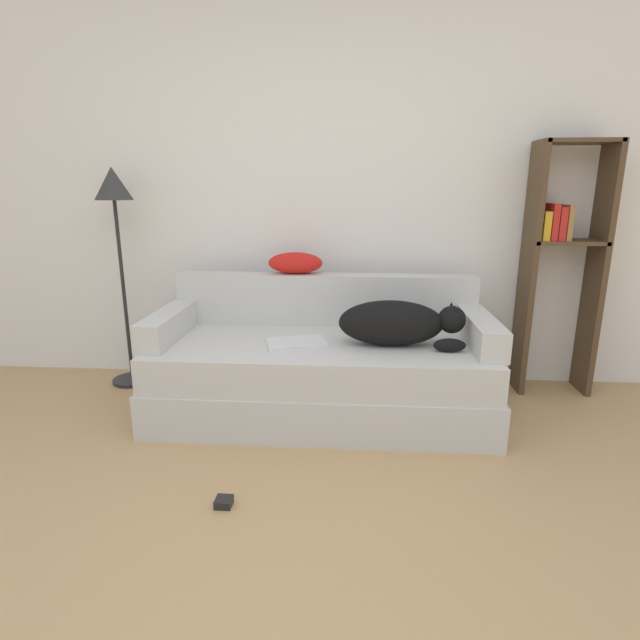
{
  "coord_description": "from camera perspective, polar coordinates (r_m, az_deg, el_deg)",
  "views": [
    {
      "loc": [
        0.21,
        -1.07,
        1.33
      ],
      "look_at": [
        0.01,
        1.62,
        0.61
      ],
      "focal_mm": 28.0,
      "sensor_mm": 36.0,
      "label": 1
    }
  ],
  "objects": [
    {
      "name": "floor_lamp",
      "position": [
        3.56,
        -22.3,
        11.01
      ],
      "size": [
        0.27,
        0.27,
        1.46
      ],
      "color": "#232326",
      "rests_on": "ground_plane"
    },
    {
      "name": "power_adapter",
      "position": [
        2.32,
        -10.94,
        -19.75
      ],
      "size": [
        0.07,
        0.07,
        0.04
      ],
      "color": "black",
      "rests_on": "ground_plane"
    },
    {
      "name": "wall_back",
      "position": [
        3.46,
        0.76,
        15.26
      ],
      "size": [
        6.84,
        0.06,
        2.7
      ],
      "color": "white",
      "rests_on": "ground_plane"
    },
    {
      "name": "couch_backrest",
      "position": [
        3.25,
        0.6,
        2.37
      ],
      "size": [
        1.93,
        0.15,
        0.33
      ],
      "color": "silver",
      "rests_on": "couch"
    },
    {
      "name": "couch_arm_left",
      "position": [
        3.1,
        -16.88,
        -0.49
      ],
      "size": [
        0.15,
        0.7,
        0.16
      ],
      "color": "silver",
      "rests_on": "couch"
    },
    {
      "name": "dog",
      "position": [
        2.84,
        8.92,
        -0.35
      ],
      "size": [
        0.71,
        0.25,
        0.26
      ],
      "color": "black",
      "rests_on": "couch"
    },
    {
      "name": "throw_pillow",
      "position": [
        3.25,
        -2.84,
        6.53
      ],
      "size": [
        0.35,
        0.18,
        0.14
      ],
      "color": "red",
      "rests_on": "couch_backrest"
    },
    {
      "name": "couch",
      "position": [
        3.01,
        0.13,
        -6.6
      ],
      "size": [
        1.97,
        0.89,
        0.46
      ],
      "color": "silver",
      "rests_on": "ground_plane"
    },
    {
      "name": "laptop",
      "position": [
        2.87,
        -2.75,
        -2.58
      ],
      "size": [
        0.38,
        0.3,
        0.02
      ],
      "rotation": [
        0.0,
        0.0,
        0.29
      ],
      "color": "silver",
      "rests_on": "couch"
    },
    {
      "name": "bookshelf",
      "position": [
        3.55,
        25.9,
        6.74
      ],
      "size": [
        0.46,
        0.26,
        1.61
      ],
      "color": "#4C3823",
      "rests_on": "ground_plane"
    },
    {
      "name": "couch_arm_right",
      "position": [
        2.98,
        17.83,
        -1.16
      ],
      "size": [
        0.15,
        0.7,
        0.16
      ],
      "color": "silver",
      "rests_on": "couch"
    }
  ]
}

